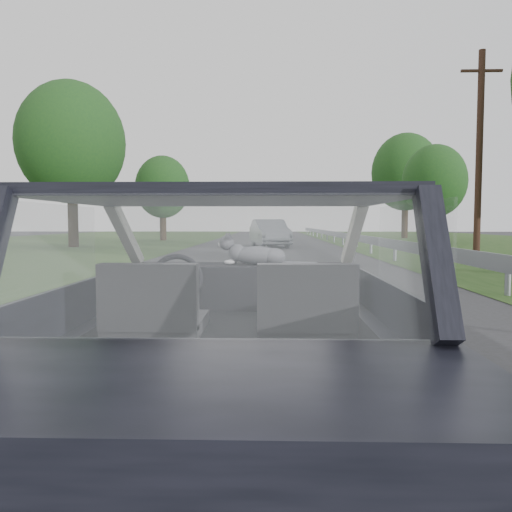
# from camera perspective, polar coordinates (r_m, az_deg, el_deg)

# --- Properties ---
(ground) EXTENTS (140.00, 140.00, 0.00)m
(ground) POSITION_cam_1_polar(r_m,az_deg,el_deg) (3.16, -2.55, -20.33)
(ground) COLOR #3C3C41
(ground) RESTS_ON ground
(subject_car) EXTENTS (1.80, 4.00, 1.45)m
(subject_car) POSITION_cam_1_polar(r_m,az_deg,el_deg) (2.94, -2.59, -7.34)
(subject_car) COLOR black
(subject_car) RESTS_ON ground
(dashboard) EXTENTS (1.58, 0.45, 0.30)m
(dashboard) POSITION_cam_1_polar(r_m,az_deg,el_deg) (3.54, -1.85, -3.39)
(dashboard) COLOR black
(dashboard) RESTS_ON subject_car
(driver_seat) EXTENTS (0.50, 0.72, 0.42)m
(driver_seat) POSITION_cam_1_polar(r_m,az_deg,el_deg) (2.69, -11.62, -5.11)
(driver_seat) COLOR black
(driver_seat) RESTS_ON subject_car
(passenger_seat) EXTENTS (0.50, 0.72, 0.42)m
(passenger_seat) POSITION_cam_1_polar(r_m,az_deg,el_deg) (2.63, 5.69, -5.27)
(passenger_seat) COLOR black
(passenger_seat) RESTS_ON subject_car
(steering_wheel) EXTENTS (0.36, 0.36, 0.04)m
(steering_wheel) POSITION_cam_1_polar(r_m,az_deg,el_deg) (3.29, -9.15, -2.76)
(steering_wheel) COLOR black
(steering_wheel) RESTS_ON dashboard
(cat) EXTENTS (0.53, 0.28, 0.23)m
(cat) POSITION_cam_1_polar(r_m,az_deg,el_deg) (3.48, 0.19, 0.20)
(cat) COLOR slate
(cat) RESTS_ON dashboard
(guardrail) EXTENTS (0.05, 90.00, 0.32)m
(guardrail) POSITION_cam_1_polar(r_m,az_deg,el_deg) (13.53, 19.21, 0.59)
(guardrail) COLOR gray
(guardrail) RESTS_ON ground
(other_car) EXTENTS (2.59, 4.75, 1.48)m
(other_car) POSITION_cam_1_polar(r_m,az_deg,el_deg) (26.86, 1.56, 2.64)
(other_car) COLOR #9DA2AB
(other_car) RESTS_ON ground
(highway_sign) EXTENTS (0.34, 0.87, 2.21)m
(highway_sign) POSITION_cam_1_polar(r_m,az_deg,el_deg) (26.74, 11.48, 3.35)
(highway_sign) COLOR #157134
(highway_sign) RESTS_ON ground
(utility_pole) EXTENTS (0.30, 0.30, 7.95)m
(utility_pole) POSITION_cam_1_polar(r_m,az_deg,el_deg) (21.69, 24.15, 10.59)
(utility_pole) COLOR #331E16
(utility_pole) RESTS_ON ground
(tree_2) EXTENTS (5.22, 5.22, 6.01)m
(tree_2) POSITION_cam_1_polar(r_m,az_deg,el_deg) (33.48, 19.70, 6.54)
(tree_2) COLOR #1B411A
(tree_2) RESTS_ON ground
(tree_3) EXTENTS (6.49, 6.49, 8.51)m
(tree_3) POSITION_cam_1_polar(r_m,az_deg,el_deg) (43.98, 16.70, 7.53)
(tree_3) COLOR #1B411A
(tree_3) RESTS_ON ground
(tree_5) EXTENTS (7.15, 7.15, 8.45)m
(tree_5) POSITION_cam_1_polar(r_m,az_deg,el_deg) (28.38, -20.31, 9.52)
(tree_5) COLOR #1B411A
(tree_5) RESTS_ON ground
(tree_6) EXTENTS (5.17, 5.17, 6.00)m
(tree_6) POSITION_cam_1_polar(r_m,az_deg,el_deg) (37.31, -10.61, 6.38)
(tree_6) COLOR #1B411A
(tree_6) RESTS_ON ground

